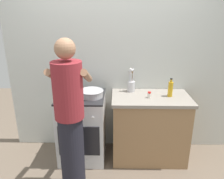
{
  "coord_description": "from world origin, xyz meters",
  "views": [
    {
      "loc": [
        0.1,
        -2.48,
        1.92
      ],
      "look_at": [
        0.05,
        0.12,
        1.0
      ],
      "focal_mm": 35.31,
      "sensor_mm": 36.0,
      "label": 1
    }
  ],
  "objects_px": {
    "person": "(70,120)",
    "utensil_crock": "(131,84)",
    "stove_range": "(83,127)",
    "spice_bottle": "(149,95)",
    "mixing_bowl": "(92,93)",
    "oil_bottle": "(170,89)",
    "pot": "(70,90)"
  },
  "relations": [
    {
      "from": "person",
      "to": "utensil_crock",
      "type": "bearing_deg",
      "value": 49.62
    },
    {
      "from": "utensil_crock",
      "to": "person",
      "type": "bearing_deg",
      "value": -130.38
    },
    {
      "from": "stove_range",
      "to": "spice_bottle",
      "type": "relative_size",
      "value": 11.31
    },
    {
      "from": "mixing_bowl",
      "to": "utensil_crock",
      "type": "distance_m",
      "value": 0.56
    },
    {
      "from": "stove_range",
      "to": "mixing_bowl",
      "type": "bearing_deg",
      "value": -9.07
    },
    {
      "from": "person",
      "to": "spice_bottle",
      "type": "bearing_deg",
      "value": 32.12
    },
    {
      "from": "mixing_bowl",
      "to": "oil_bottle",
      "type": "height_order",
      "value": "oil_bottle"
    },
    {
      "from": "mixing_bowl",
      "to": "person",
      "type": "xyz_separation_m",
      "value": [
        -0.16,
        -0.58,
        -0.09
      ]
    },
    {
      "from": "stove_range",
      "to": "mixing_bowl",
      "type": "xyz_separation_m",
      "value": [
        0.14,
        -0.02,
        0.5
      ]
    },
    {
      "from": "oil_bottle",
      "to": "spice_bottle",
      "type": "bearing_deg",
      "value": -168.05
    },
    {
      "from": "oil_bottle",
      "to": "person",
      "type": "distance_m",
      "value": 1.32
    },
    {
      "from": "stove_range",
      "to": "utensil_crock",
      "type": "distance_m",
      "value": 0.88
    },
    {
      "from": "pot",
      "to": "spice_bottle",
      "type": "relative_size",
      "value": 3.25
    },
    {
      "from": "stove_range",
      "to": "utensil_crock",
      "type": "bearing_deg",
      "value": 16.11
    },
    {
      "from": "mixing_bowl",
      "to": "pot",
      "type": "bearing_deg",
      "value": 170.26
    },
    {
      "from": "person",
      "to": "pot",
      "type": "bearing_deg",
      "value": 100.73
    },
    {
      "from": "stove_range",
      "to": "person",
      "type": "relative_size",
      "value": 0.53
    },
    {
      "from": "mixing_bowl",
      "to": "stove_range",
      "type": "bearing_deg",
      "value": 170.93
    },
    {
      "from": "utensil_crock",
      "to": "person",
      "type": "relative_size",
      "value": 0.19
    },
    {
      "from": "mixing_bowl",
      "to": "utensil_crock",
      "type": "relative_size",
      "value": 0.93
    },
    {
      "from": "utensil_crock",
      "to": "oil_bottle",
      "type": "xyz_separation_m",
      "value": [
        0.49,
        -0.18,
        -0.0
      ]
    },
    {
      "from": "utensil_crock",
      "to": "oil_bottle",
      "type": "height_order",
      "value": "utensil_crock"
    },
    {
      "from": "mixing_bowl",
      "to": "oil_bottle",
      "type": "xyz_separation_m",
      "value": [
        1.0,
        0.03,
        0.05
      ]
    },
    {
      "from": "stove_range",
      "to": "spice_bottle",
      "type": "xyz_separation_m",
      "value": [
        0.87,
        -0.05,
        0.49
      ]
    },
    {
      "from": "mixing_bowl",
      "to": "oil_bottle",
      "type": "distance_m",
      "value": 1.0
    },
    {
      "from": "pot",
      "to": "mixing_bowl",
      "type": "height_order",
      "value": "pot"
    },
    {
      "from": "pot",
      "to": "person",
      "type": "distance_m",
      "value": 0.65
    },
    {
      "from": "mixing_bowl",
      "to": "utensil_crock",
      "type": "xyz_separation_m",
      "value": [
        0.51,
        0.21,
        0.05
      ]
    },
    {
      "from": "spice_bottle",
      "to": "person",
      "type": "bearing_deg",
      "value": -147.88
    },
    {
      "from": "utensil_crock",
      "to": "spice_bottle",
      "type": "height_order",
      "value": "utensil_crock"
    },
    {
      "from": "pot",
      "to": "stove_range",
      "type": "bearing_deg",
      "value": -10.41
    },
    {
      "from": "mixing_bowl",
      "to": "utensil_crock",
      "type": "bearing_deg",
      "value": 22.35
    }
  ]
}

